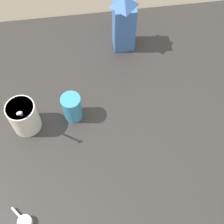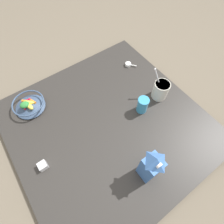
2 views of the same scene
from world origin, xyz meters
TOP-DOWN VIEW (x-y plane):
  - ground_plane at (0.00, 0.00)m, footprint 6.00×6.00m
  - countertop at (0.00, 0.00)m, footprint 1.19×1.19m
  - milk_carton at (0.00, -0.38)m, footprint 0.09×0.09m
  - yogurt_tub at (0.42, -0.03)m, footprint 0.11×0.14m
  - drinking_cup at (0.24, -0.05)m, footprint 0.07×0.07m
  - measuring_scoop at (0.43, 0.33)m, footprint 0.07×0.08m

SIDE VIEW (x-z plane):
  - ground_plane at x=0.00m, z-range 0.00..0.00m
  - countertop at x=0.00m, z-range 0.00..0.03m
  - measuring_scoop at x=0.43m, z-range 0.03..0.06m
  - drinking_cup at x=0.24m, z-range 0.04..0.16m
  - yogurt_tub at x=0.42m, z-range 0.00..0.22m
  - milk_carton at x=0.00m, z-range 0.04..0.30m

